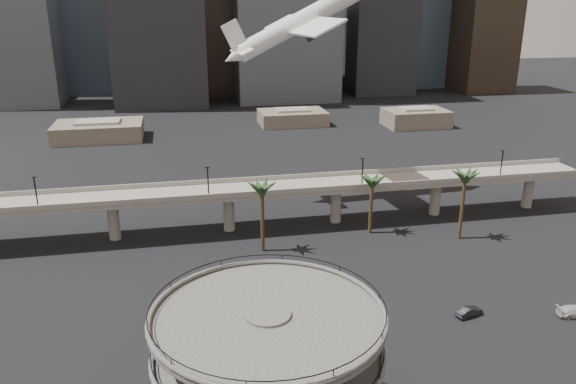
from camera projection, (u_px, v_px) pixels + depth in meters
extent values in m
torus|color=black|center=(269.00, 378.00, 54.23)|extent=(21.80, 21.80, 0.10)
cylinder|color=#454240|center=(268.00, 354.00, 53.34)|extent=(22.00, 22.00, 0.45)
torus|color=#454240|center=(268.00, 350.00, 53.18)|extent=(22.20, 22.20, 0.50)
torus|color=black|center=(268.00, 343.00, 52.92)|extent=(21.80, 21.80, 0.10)
cylinder|color=#454240|center=(268.00, 318.00, 52.03)|extent=(22.00, 22.00, 0.45)
torus|color=#454240|center=(268.00, 313.00, 51.88)|extent=(22.20, 22.20, 0.50)
torus|color=black|center=(268.00, 306.00, 51.62)|extent=(21.80, 21.80, 0.10)
cube|color=gray|center=(283.00, 188.00, 111.67)|extent=(130.00, 9.00, 0.90)
cube|color=gray|center=(288.00, 191.00, 107.21)|extent=(130.00, 0.30, 1.00)
cube|color=gray|center=(279.00, 178.00, 115.54)|extent=(130.00, 0.30, 1.00)
cylinder|color=gray|center=(114.00, 220.00, 106.81)|extent=(2.20, 2.20, 8.00)
cylinder|color=gray|center=(229.00, 212.00, 110.96)|extent=(2.20, 2.20, 8.00)
cylinder|color=gray|center=(336.00, 204.00, 115.12)|extent=(2.20, 2.20, 8.00)
cylinder|color=gray|center=(435.00, 197.00, 119.27)|extent=(2.20, 2.20, 8.00)
cylinder|color=gray|center=(528.00, 191.00, 123.43)|extent=(2.20, 2.20, 8.00)
cylinder|color=black|center=(36.00, 193.00, 98.32)|extent=(0.24, 0.24, 6.00)
cylinder|color=black|center=(208.00, 183.00, 103.99)|extent=(0.24, 0.24, 6.00)
cylinder|color=black|center=(362.00, 173.00, 109.65)|extent=(0.24, 0.24, 6.00)
cylinder|color=black|center=(501.00, 164.00, 115.32)|extent=(0.24, 0.24, 6.00)
cylinder|color=#40311B|center=(262.00, 220.00, 100.98)|extent=(0.70, 0.70, 12.15)
ellipsoid|color=#233C1B|center=(262.00, 186.00, 98.86)|extent=(4.40, 4.40, 2.00)
cylinder|color=#40311B|center=(371.00, 207.00, 109.06)|extent=(0.70, 0.70, 10.80)
ellipsoid|color=#233C1B|center=(372.00, 179.00, 107.16)|extent=(4.40, 4.40, 2.00)
cylinder|color=#40311B|center=(462.00, 208.00, 106.23)|extent=(0.70, 0.70, 12.60)
ellipsoid|color=#233C1B|center=(466.00, 174.00, 104.04)|extent=(4.40, 4.40, 2.00)
cube|color=#675F4C|center=(99.00, 131.00, 183.60)|extent=(28.00, 18.00, 5.50)
cube|color=gray|center=(98.00, 122.00, 182.58)|extent=(14.00, 9.00, 0.80)
cube|color=#675F4C|center=(292.00, 118.00, 205.60)|extent=(24.00, 16.00, 5.00)
cube|color=gray|center=(292.00, 110.00, 204.65)|extent=(12.00, 8.00, 0.80)
cube|color=#675F4C|center=(416.00, 118.00, 202.45)|extent=(22.00, 15.00, 6.00)
cube|color=gray|center=(416.00, 109.00, 201.34)|extent=(11.00, 7.50, 0.80)
cube|color=#484D55|center=(21.00, 18.00, 230.95)|extent=(26.00, 24.00, 72.07)
cube|color=#374655|center=(97.00, 46.00, 272.62)|extent=(30.00, 30.00, 44.35)
cube|color=black|center=(223.00, 4.00, 259.09)|extent=(28.00, 26.00, 83.16)
cube|color=#88745E|center=(319.00, 48.00, 289.67)|extent=(24.00, 24.00, 38.81)
cube|color=gray|center=(320.00, 6.00, 282.94)|extent=(13.20, 13.20, 2.40)
cube|color=#374655|center=(415.00, 22.00, 290.26)|extent=(34.00, 30.00, 64.68)
cube|color=black|center=(483.00, 35.00, 273.63)|extent=(26.00, 26.00, 53.59)
cube|color=#88745E|center=(243.00, 50.00, 301.80)|extent=(22.00, 22.00, 35.11)
cube|color=gray|center=(242.00, 14.00, 295.68)|extent=(12.10, 12.10, 2.40)
cylinder|color=white|center=(304.00, 19.00, 118.55)|extent=(30.13, 7.64, 16.86)
cone|color=white|center=(233.00, 57.00, 116.24)|extent=(5.43, 4.15, 4.87)
cube|color=white|center=(301.00, 25.00, 118.68)|extent=(10.75, 33.92, 3.43)
cube|color=white|center=(241.00, 50.00, 116.35)|extent=(3.88, 11.34, 1.39)
cube|color=white|center=(235.00, 36.00, 115.03)|extent=(5.82, 1.10, 7.05)
cylinder|color=#232328|center=(296.00, 29.00, 124.89)|extent=(5.40, 2.84, 4.00)
cylinder|color=#232328|center=(316.00, 32.00, 113.94)|extent=(5.40, 2.84, 4.00)
imported|color=red|center=(291.00, 340.00, 74.60)|extent=(4.71, 2.83, 1.50)
imported|color=black|center=(469.00, 312.00, 81.58)|extent=(4.49, 2.56, 1.40)
imported|color=beige|center=(576.00, 311.00, 81.44)|extent=(5.78, 3.17, 1.59)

